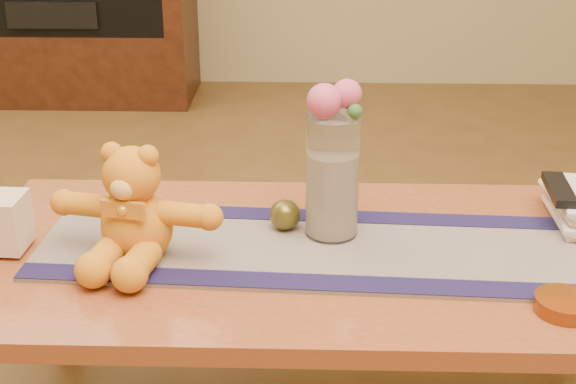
{
  "coord_description": "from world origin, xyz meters",
  "views": [
    {
      "loc": [
        -0.01,
        -1.48,
        1.24
      ],
      "look_at": [
        -0.05,
        0.0,
        0.58
      ],
      "focal_mm": 50.74,
      "sensor_mm": 36.0,
      "label": 1
    }
  ],
  "objects_px": {
    "pillar_candle": "(2,222)",
    "amber_dish": "(565,305)",
    "glass_vase": "(332,176)",
    "bronze_ball": "(285,215)",
    "teddy_bear": "(135,204)",
    "tv_remote": "(559,189)",
    "book_bottom": "(554,219)"
  },
  "relations": [
    {
      "from": "pillar_candle",
      "to": "amber_dish",
      "type": "bearing_deg",
      "value": -10.6
    },
    {
      "from": "glass_vase",
      "to": "bronze_ball",
      "type": "bearing_deg",
      "value": 169.9
    },
    {
      "from": "teddy_bear",
      "to": "bronze_ball",
      "type": "relative_size",
      "value": 5.01
    },
    {
      "from": "teddy_bear",
      "to": "bronze_ball",
      "type": "distance_m",
      "value": 0.32
    },
    {
      "from": "teddy_bear",
      "to": "amber_dish",
      "type": "bearing_deg",
      "value": -1.45
    },
    {
      "from": "teddy_bear",
      "to": "pillar_candle",
      "type": "xyz_separation_m",
      "value": [
        -0.28,
        0.02,
        -0.06
      ]
    },
    {
      "from": "glass_vase",
      "to": "tv_remote",
      "type": "height_order",
      "value": "glass_vase"
    },
    {
      "from": "amber_dish",
      "to": "book_bottom",
      "type": "bearing_deg",
      "value": 77.95
    },
    {
      "from": "teddy_bear",
      "to": "glass_vase",
      "type": "height_order",
      "value": "glass_vase"
    },
    {
      "from": "teddy_bear",
      "to": "tv_remote",
      "type": "xyz_separation_m",
      "value": [
        0.88,
        0.17,
        -0.03
      ]
    },
    {
      "from": "pillar_candle",
      "to": "amber_dish",
      "type": "distance_m",
      "value": 1.1
    },
    {
      "from": "glass_vase",
      "to": "book_bottom",
      "type": "xyz_separation_m",
      "value": [
        0.49,
        0.08,
        -0.13
      ]
    },
    {
      "from": "glass_vase",
      "to": "tv_remote",
      "type": "relative_size",
      "value": 1.62
    },
    {
      "from": "bronze_ball",
      "to": "book_bottom",
      "type": "bearing_deg",
      "value": 5.91
    },
    {
      "from": "teddy_bear",
      "to": "glass_vase",
      "type": "bearing_deg",
      "value": 26.2
    },
    {
      "from": "pillar_candle",
      "to": "teddy_bear",
      "type": "bearing_deg",
      "value": -4.8
    },
    {
      "from": "teddy_bear",
      "to": "bronze_ball",
      "type": "xyz_separation_m",
      "value": [
        0.29,
        0.12,
        -0.08
      ]
    },
    {
      "from": "tv_remote",
      "to": "pillar_candle",
      "type": "bearing_deg",
      "value": -168.97
    },
    {
      "from": "pillar_candle",
      "to": "book_bottom",
      "type": "bearing_deg",
      "value": 7.85
    },
    {
      "from": "book_bottom",
      "to": "tv_remote",
      "type": "relative_size",
      "value": 1.39
    },
    {
      "from": "bronze_ball",
      "to": "teddy_bear",
      "type": "bearing_deg",
      "value": -157.18
    },
    {
      "from": "bronze_ball",
      "to": "amber_dish",
      "type": "relative_size",
      "value": 0.61
    },
    {
      "from": "glass_vase",
      "to": "amber_dish",
      "type": "distance_m",
      "value": 0.51
    },
    {
      "from": "pillar_candle",
      "to": "book_bottom",
      "type": "height_order",
      "value": "pillar_candle"
    },
    {
      "from": "pillar_candle",
      "to": "amber_dish",
      "type": "relative_size",
      "value": 1.05
    },
    {
      "from": "book_bottom",
      "to": "tv_remote",
      "type": "bearing_deg",
      "value": -93.0
    },
    {
      "from": "glass_vase",
      "to": "book_bottom",
      "type": "relative_size",
      "value": 1.17
    },
    {
      "from": "pillar_candle",
      "to": "book_bottom",
      "type": "relative_size",
      "value": 0.51
    },
    {
      "from": "bronze_ball",
      "to": "amber_dish",
      "type": "bearing_deg",
      "value": -30.53
    },
    {
      "from": "amber_dish",
      "to": "bronze_ball",
      "type": "bearing_deg",
      "value": 149.47
    },
    {
      "from": "tv_remote",
      "to": "book_bottom",
      "type": "bearing_deg",
      "value": 90.0
    },
    {
      "from": "glass_vase",
      "to": "amber_dish",
      "type": "xyz_separation_m",
      "value": [
        0.41,
        -0.28,
        -0.12
      ]
    }
  ]
}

